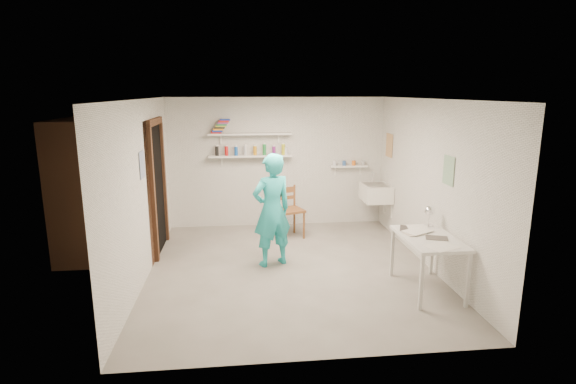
{
  "coord_description": "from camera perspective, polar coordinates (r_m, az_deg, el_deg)",
  "views": [
    {
      "loc": [
        -0.71,
        -6.01,
        2.5
      ],
      "look_at": [
        0.0,
        0.4,
        1.05
      ],
      "focal_mm": 28.0,
      "sensor_mm": 36.0,
      "label": 1
    }
  ],
  "objects": [
    {
      "name": "floor",
      "position": [
        6.55,
        0.39,
        -9.85
      ],
      "size": [
        4.0,
        4.5,
        0.02
      ],
      "primitive_type": "cube",
      "color": "slate",
      "rests_on": "ground"
    },
    {
      "name": "belfast_sink",
      "position": [
        8.29,
        11.11,
        -0.11
      ],
      "size": [
        0.48,
        0.6,
        0.3
      ],
      "primitive_type": "cube",
      "color": "white",
      "rests_on": "wall_right"
    },
    {
      "name": "man",
      "position": [
        6.47,
        -2.06,
        -2.33
      ],
      "size": [
        0.71,
        0.6,
        1.65
      ],
      "primitive_type": "imported",
      "rotation": [
        0.0,
        0.0,
        3.55
      ],
      "color": "#25B9BB",
      "rests_on": "ground"
    },
    {
      "name": "book_stack",
      "position": [
        8.17,
        -8.56,
        8.26
      ],
      "size": [
        0.34,
        0.14,
        0.25
      ],
      "color": "red",
      "rests_on": "shelf_upper"
    },
    {
      "name": "corridor_box",
      "position": [
        7.48,
        -21.61,
        0.59
      ],
      "size": [
        1.4,
        1.5,
        2.1
      ],
      "primitive_type": "cube",
      "color": "brown",
      "rests_on": "ground"
    },
    {
      "name": "ceiling",
      "position": [
        6.05,
        0.42,
        11.81
      ],
      "size": [
        4.0,
        4.5,
        0.02
      ],
      "primitive_type": "cube",
      "color": "silver",
      "rests_on": "wall_back"
    },
    {
      "name": "work_table",
      "position": [
        6.03,
        17.27,
        -8.71
      ],
      "size": [
        0.65,
        1.08,
        0.72
      ],
      "primitive_type": "cube",
      "color": "silver",
      "rests_on": "ground"
    },
    {
      "name": "wall_back",
      "position": [
        8.4,
        -1.39,
        3.77
      ],
      "size": [
        4.0,
        0.02,
        2.4
      ],
      "primitive_type": "cube",
      "color": "silver",
      "rests_on": "ground"
    },
    {
      "name": "shelf_upper",
      "position": [
        8.18,
        -4.85,
        7.36
      ],
      "size": [
        1.5,
        0.22,
        0.03
      ],
      "primitive_type": "cube",
      "color": "white",
      "rests_on": "wall_back"
    },
    {
      "name": "papers",
      "position": [
        5.91,
        17.51,
        -5.34
      ],
      "size": [
        0.3,
        0.22,
        0.02
      ],
      "color": "silver",
      "rests_on": "work_table"
    },
    {
      "name": "doorway_recess",
      "position": [
        7.33,
        -16.23,
        0.35
      ],
      "size": [
        0.02,
        0.9,
        2.0
      ],
      "primitive_type": "cube",
      "color": "black",
      "rests_on": "wall_left"
    },
    {
      "name": "ledge_pots",
      "position": [
        8.54,
        7.74,
        3.66
      ],
      "size": [
        0.48,
        0.07,
        0.09
      ],
      "color": "silver",
      "rests_on": "ledge_shelf"
    },
    {
      "name": "poster_right_b",
      "position": [
        6.17,
        19.71,
        2.59
      ],
      "size": [
        0.01,
        0.3,
        0.38
      ],
      "primitive_type": "cube",
      "color": "#3F724C",
      "rests_on": "wall_right"
    },
    {
      "name": "shelf_lower",
      "position": [
        8.23,
        -4.8,
        4.59
      ],
      "size": [
        1.5,
        0.22,
        0.03
      ],
      "primitive_type": "cube",
      "color": "white",
      "rests_on": "wall_back"
    },
    {
      "name": "wall_left",
      "position": [
        6.29,
        -18.1,
        0.1
      ],
      "size": [
        0.02,
        4.5,
        2.4
      ],
      "primitive_type": "cube",
      "color": "silver",
      "rests_on": "ground"
    },
    {
      "name": "wooden_chair",
      "position": [
        7.78,
        0.13,
        -2.34
      ],
      "size": [
        0.57,
        0.56,
        0.97
      ],
      "primitive_type": "cube",
      "rotation": [
        0.0,
        0.0,
        0.34
      ],
      "color": "brown",
      "rests_on": "ground"
    },
    {
      "name": "ledge_shelf",
      "position": [
        8.55,
        7.73,
        3.27
      ],
      "size": [
        0.7,
        0.14,
        0.03
      ],
      "primitive_type": "cube",
      "color": "white",
      "rests_on": "wall_back"
    },
    {
      "name": "door_jamb_near",
      "position": [
        6.85,
        -16.75,
        -0.53
      ],
      "size": [
        0.06,
        0.1,
        2.0
      ],
      "primitive_type": "cube",
      "color": "brown",
      "rests_on": "ground"
    },
    {
      "name": "poster_right_a",
      "position": [
        8.32,
        12.73,
        5.8
      ],
      "size": [
        0.01,
        0.34,
        0.42
      ],
      "primitive_type": "cube",
      "color": "#995933",
      "rests_on": "wall_right"
    },
    {
      "name": "wall_clock",
      "position": [
        6.61,
        -1.46,
        0.45
      ],
      "size": [
        0.29,
        0.15,
        0.3
      ],
      "primitive_type": "cylinder",
      "rotation": [
        1.57,
        0.0,
        0.4
      ],
      "color": "beige",
      "rests_on": "man"
    },
    {
      "name": "door_jamb_far",
      "position": [
        7.81,
        -15.47,
        1.14
      ],
      "size": [
        0.06,
        0.1,
        2.0
      ],
      "primitive_type": "cube",
      "color": "brown",
      "rests_on": "ground"
    },
    {
      "name": "spray_cans",
      "position": [
        8.21,
        -4.81,
        5.28
      ],
      "size": [
        1.29,
        0.06,
        0.17
      ],
      "color": "black",
      "rests_on": "shelf_lower"
    },
    {
      "name": "door_lintel",
      "position": [
        7.19,
        -16.59,
        8.56
      ],
      "size": [
        0.06,
        1.05,
        0.1
      ],
      "primitive_type": "cube",
      "color": "brown",
      "rests_on": "wall_left"
    },
    {
      "name": "wall_right",
      "position": [
        6.72,
        17.68,
        0.91
      ],
      "size": [
        0.02,
        4.5,
        2.4
      ],
      "primitive_type": "cube",
      "color": "silver",
      "rests_on": "ground"
    },
    {
      "name": "desk_lamp",
      "position": [
        6.3,
        17.56,
        -2.26
      ],
      "size": [
        0.14,
        0.14,
        0.14
      ],
      "primitive_type": "sphere",
      "color": "white",
      "rests_on": "work_table"
    },
    {
      "name": "wall_front",
      "position": [
        4.03,
        4.16,
        -6.18
      ],
      "size": [
        4.0,
        0.02,
        2.4
      ],
      "primitive_type": "cube",
      "color": "silver",
      "rests_on": "ground"
    },
    {
      "name": "poster_left",
      "position": [
        6.27,
        -18.04,
        3.33
      ],
      "size": [
        0.01,
        0.28,
        0.36
      ],
      "primitive_type": "cube",
      "color": "#334C7F",
      "rests_on": "wall_left"
    }
  ]
}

